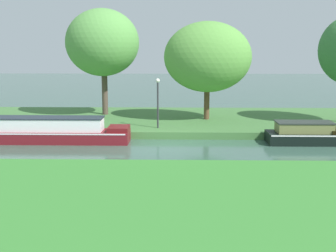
% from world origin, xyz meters
% --- Properties ---
extents(ground_plane, '(120.00, 120.00, 0.00)m').
position_xyz_m(ground_plane, '(0.00, 0.00, 0.00)').
color(ground_plane, '#395C4D').
extents(riverbank_far, '(72.00, 10.00, 0.40)m').
position_xyz_m(riverbank_far, '(0.00, 7.00, 0.20)').
color(riverbank_far, '#44753B').
rests_on(riverbank_far, ground_plane).
extents(riverbank_near, '(72.00, 10.00, 0.40)m').
position_xyz_m(riverbank_near, '(0.00, -9.00, 0.20)').
color(riverbank_near, '#388232').
rests_on(riverbank_near, ground_plane).
extents(maroon_barge, '(10.38, 1.67, 1.36)m').
position_xyz_m(maroon_barge, '(-6.97, 1.20, 0.58)').
color(maroon_barge, maroon).
rests_on(maroon_barge, ground_plane).
extents(black_narrowboat, '(4.02, 1.67, 1.17)m').
position_xyz_m(black_narrowboat, '(7.47, 1.20, 0.51)').
color(black_narrowboat, black).
rests_on(black_narrowboat, ground_plane).
extents(willow_tree_left, '(4.88, 4.60, 7.12)m').
position_xyz_m(willow_tree_left, '(-4.34, 7.99, 5.28)').
color(willow_tree_left, brown).
rests_on(willow_tree_left, riverbank_far).
extents(willow_tree_centre, '(5.48, 4.32, 6.20)m').
position_xyz_m(willow_tree_centre, '(2.55, 6.22, 4.39)').
color(willow_tree_centre, brown).
rests_on(willow_tree_centre, riverbank_far).
extents(lamp_post, '(0.24, 0.24, 2.86)m').
position_xyz_m(lamp_post, '(-0.45, 3.34, 2.20)').
color(lamp_post, '#333338').
rests_on(lamp_post, riverbank_far).
extents(mooring_post_near, '(0.16, 0.16, 0.55)m').
position_xyz_m(mooring_post_near, '(-5.59, 2.54, 0.67)').
color(mooring_post_near, '#4E332E').
rests_on(mooring_post_near, riverbank_far).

